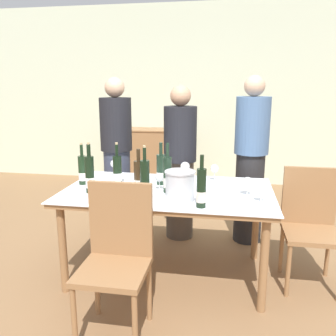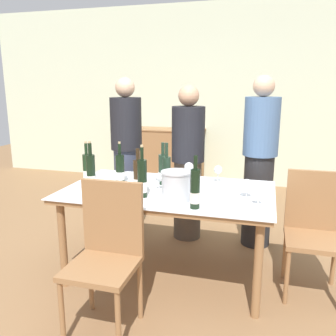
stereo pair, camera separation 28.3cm
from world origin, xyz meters
TOP-DOWN VIEW (x-y plane):
  - ground_plane at (0.00, 0.00)m, footprint 12.00×12.00m
  - back_wall at (0.00, 3.08)m, footprint 8.00×0.10m
  - sideboard_cabinet at (-0.83, 2.79)m, footprint 1.23×0.46m
  - dining_table at (0.00, 0.00)m, footprint 1.67×1.00m
  - ice_bucket at (0.13, -0.25)m, footprint 0.22×0.22m
  - wine_bottle_0 at (-0.13, -0.23)m, footprint 0.07×0.07m
  - wine_bottle_1 at (-0.09, 0.15)m, footprint 0.08×0.08m
  - wine_bottle_2 at (0.30, -0.38)m, footprint 0.07×0.07m
  - wine_bottle_3 at (-0.21, -0.11)m, footprint 0.08×0.08m
  - wine_bottle_4 at (-0.45, 0.07)m, footprint 0.07×0.07m
  - wine_bottle_5 at (-0.59, -0.17)m, footprint 0.07×0.07m
  - wine_bottle_6 at (0.01, -0.07)m, footprint 0.07×0.07m
  - wine_bottle_7 at (-0.74, 0.04)m, footprint 0.07×0.07m
  - wine_glass_0 at (0.09, 0.36)m, footprint 0.08×0.08m
  - wine_glass_1 at (-0.58, 0.39)m, footprint 0.07×0.07m
  - wine_glass_2 at (0.36, 0.33)m, footprint 0.07×0.07m
  - wine_glass_3 at (-0.07, -0.03)m, footprint 0.07×0.07m
  - wine_glass_4 at (0.62, -0.04)m, footprint 0.09×0.09m
  - wine_glass_5 at (0.71, -0.19)m, footprint 0.07×0.07m
  - chair_near_front at (-0.21, -0.72)m, footprint 0.42×0.42m
  - chair_right_end at (1.13, 0.09)m, footprint 0.42×0.42m
  - person_host at (-0.70, 0.84)m, footprint 0.33×0.33m
  - person_guest_left at (-0.01, 0.79)m, footprint 0.33×0.33m
  - person_guest_right at (0.69, 0.80)m, footprint 0.33×0.33m

SIDE VIEW (x-z plane):
  - ground_plane at x=0.00m, z-range 0.00..0.00m
  - sideboard_cabinet at x=-0.83m, z-range 0.00..0.89m
  - chair_right_end at x=1.13m, z-range 0.06..0.99m
  - chair_near_front at x=-0.21m, z-range 0.06..1.03m
  - dining_table at x=0.00m, z-range 0.30..1.04m
  - person_guest_left at x=-0.01m, z-range 0.00..1.57m
  - person_host at x=-0.70m, z-range 0.00..1.65m
  - wine_glass_5 at x=0.71m, z-range 0.76..0.89m
  - person_guest_right at x=0.69m, z-range 0.00..1.66m
  - wine_glass_4 at x=0.62m, z-range 0.77..0.91m
  - wine_glass_3 at x=-0.07m, z-range 0.77..0.91m
  - wine_glass_1 at x=-0.58m, z-range 0.77..0.92m
  - wine_glass_2 at x=0.36m, z-range 0.77..0.92m
  - wine_glass_0 at x=0.09m, z-range 0.77..0.93m
  - ice_bucket at x=0.13m, z-range 0.75..0.97m
  - wine_bottle_7 at x=-0.74m, z-range 0.68..1.04m
  - wine_bottle_4 at x=-0.45m, z-range 0.68..1.04m
  - wine_bottle_3 at x=-0.21m, z-range 0.69..1.04m
  - wine_bottle_1 at x=-0.09m, z-range 0.69..1.05m
  - wine_bottle_2 at x=0.30m, z-range 0.69..1.06m
  - wine_bottle_0 at x=-0.13m, z-range 0.68..1.08m
  - wine_bottle_6 at x=0.01m, z-range 0.68..1.08m
  - wine_bottle_5 at x=-0.59m, z-range 0.68..1.08m
  - back_wall at x=0.00m, z-range 0.00..2.80m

